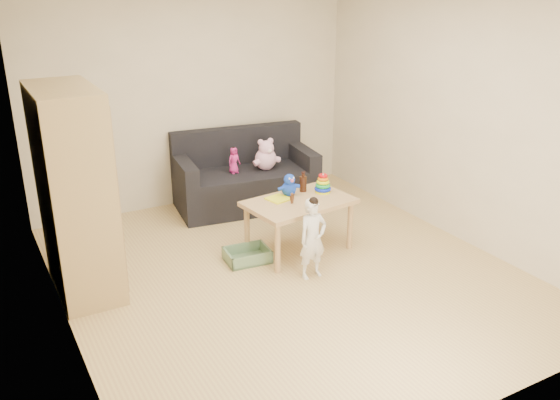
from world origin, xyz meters
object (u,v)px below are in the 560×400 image
play_table (299,226)px  toddler (313,240)px  wardrobe (75,193)px  sofa (246,188)px

play_table → toddler: (-0.17, -0.54, 0.10)m
toddler → wardrobe: bearing=154.9°
wardrobe → sofa: size_ratio=1.11×
wardrobe → toddler: size_ratio=2.42×
sofa → wardrobe: bearing=-145.8°
play_table → toddler: toddler is taller
play_table → wardrobe: bearing=172.0°
sofa → play_table: size_ratio=1.57×
wardrobe → toddler: (1.90, -0.83, -0.54)m
wardrobe → sofa: (2.14, 1.07, -0.68)m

